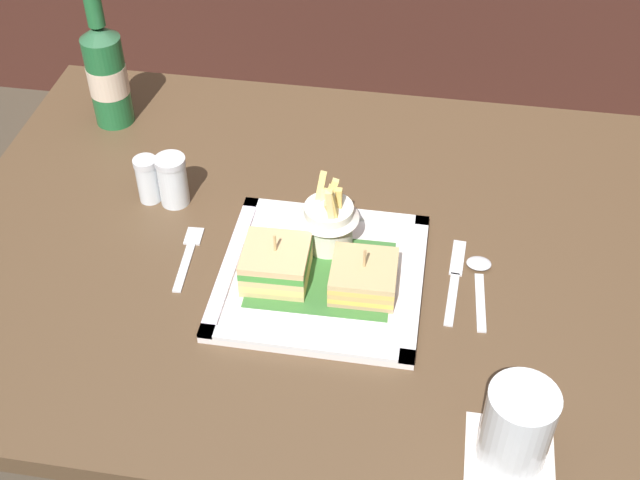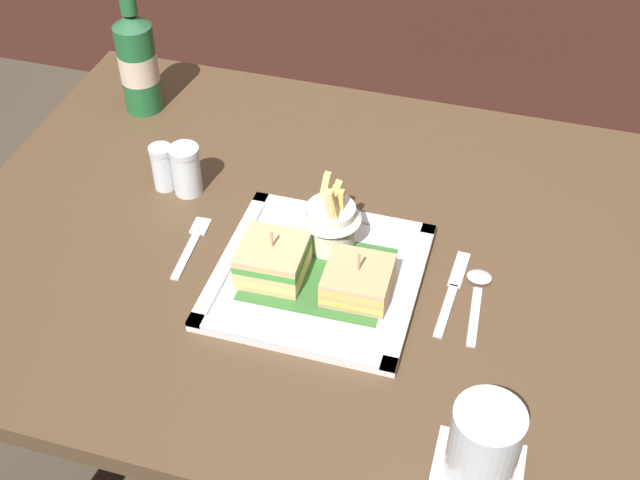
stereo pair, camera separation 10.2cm
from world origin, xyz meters
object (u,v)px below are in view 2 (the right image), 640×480
Objects in this scene: sandwich_half_left at (273,260)px; dining_table at (321,298)px; sandwich_half_right at (358,281)px; water_glass at (483,449)px; pepper_shaker at (187,173)px; salt_shaker at (163,170)px; square_plate at (318,276)px; fork at (192,243)px; knife at (453,288)px; fries_cup at (331,218)px; spoon at (478,288)px; beer_bottle at (137,60)px.

dining_table is at bearing 63.87° from sandwich_half_left.
water_glass is at bearing -49.13° from sandwich_half_right.
salt_shaker is at bearing -180.00° from pepper_shaker.
square_plate is at bearing 136.50° from water_glass.
square_plate is 0.07m from sandwich_half_right.
square_plate is at bearing -5.28° from fork.
salt_shaker is (-0.47, 0.10, 0.03)m from knife.
fries_cup reaches higher than knife.
square_plate is 3.38× the size of pepper_shaker.
spoon is at bearing -10.78° from pepper_shaker.
water_glass is at bearing -34.43° from salt_shaker.
salt_shaker is 0.04m from pepper_shaker.
pepper_shaker reaches higher than sandwich_half_right.
square_plate is 3.06× the size of sandwich_half_left.
salt_shaker reaches higher than square_plate.
sandwich_half_left reaches higher than salt_shaker.
spoon is at bearing -7.65° from dining_table.
knife is at bearing -12.51° from pepper_shaker.
sandwich_half_left is 0.69× the size of fork.
fork is 0.41m from spoon.
beer_bottle reaches higher than sandwich_half_right.
pepper_shaker is (-0.46, 0.09, 0.03)m from spoon.
fork is (-0.45, 0.26, -0.05)m from water_glass.
pepper_shaker is (-0.19, 0.15, 0.00)m from sandwich_half_left.
pepper_shaker reaches higher than salt_shaker.
water_glass reaches higher than salt_shaker.
sandwich_half_left is (-0.04, -0.09, 0.15)m from dining_table.
water_glass reaches higher than sandwich_half_left.
salt_shaker is at bearing 168.51° from knife.
knife is at bearing 2.41° from fork.
beer_bottle is at bearing 125.35° from fork.
knife is (0.12, 0.05, -0.03)m from sandwich_half_right.
pepper_shaker reaches higher than spoon.
dining_table is at bearing -13.85° from pepper_shaker.
spoon is (0.15, 0.06, -0.03)m from sandwich_half_right.
beer_bottle is 0.67m from knife.
sandwich_half_right reaches higher than square_plate.
knife is 0.44m from pepper_shaker.
salt_shaker is (-0.09, 0.11, 0.03)m from fork.
pepper_shaker is at bearing 166.15° from dining_table.
sandwich_half_left is at bearing -164.77° from square_plate.
water_glass is at bearing -50.03° from fries_cup.
sandwich_half_right is 0.68× the size of fork.
sandwich_half_right is at bearing 130.87° from water_glass.
pepper_shaker is at bearing 152.42° from square_plate.
fries_cup is (0.02, -0.01, 0.18)m from dining_table.
sandwich_half_left reaches higher than knife.
dining_table is at bearing 172.35° from spoon.
water_glass is (0.26, -0.30, -0.01)m from fries_cup.
beer_bottle reaches higher than sandwich_half_left.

